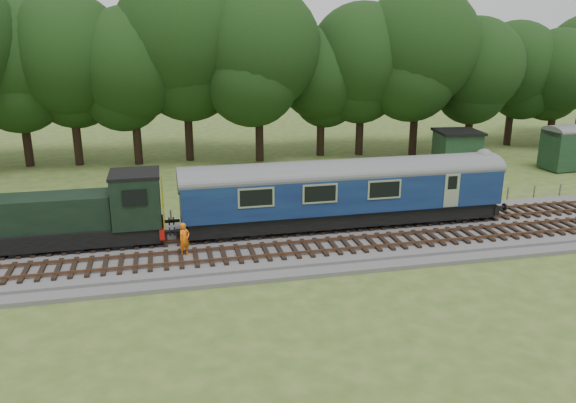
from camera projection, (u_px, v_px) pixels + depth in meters
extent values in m
plane|color=#3F5A21|center=(325.00, 242.00, 30.29)|extent=(120.00, 120.00, 0.00)
cube|color=#4C4C4F|center=(325.00, 239.00, 30.24)|extent=(70.00, 7.00, 0.35)
cube|color=brown|center=(321.00, 229.00, 30.78)|extent=(66.50, 0.07, 0.14)
cube|color=brown|center=(314.00, 221.00, 32.12)|extent=(66.50, 0.07, 0.14)
cube|color=brown|center=(338.00, 249.00, 27.98)|extent=(66.50, 0.07, 0.14)
cube|color=brown|center=(329.00, 239.00, 29.32)|extent=(66.50, 0.07, 0.14)
cube|color=black|center=(343.00, 214.00, 31.61)|extent=(17.46, 2.52, 0.85)
cube|color=#0D1949|center=(344.00, 189.00, 31.19)|extent=(18.00, 2.80, 2.05)
cube|color=yellow|center=(489.00, 186.00, 33.22)|extent=(0.06, 2.74, 1.30)
cube|color=black|center=(441.00, 210.00, 32.94)|extent=(2.60, 2.00, 0.55)
cube|color=black|center=(238.00, 225.00, 30.39)|extent=(2.60, 2.00, 0.55)
cube|color=black|center=(74.00, 234.00, 28.57)|extent=(8.73, 2.39, 0.85)
cube|color=black|center=(46.00, 212.00, 27.95)|extent=(6.30, 2.08, 1.70)
cube|color=black|center=(136.00, 199.00, 28.77)|extent=(2.40, 2.55, 2.60)
cube|color=#A6120C|center=(162.00, 227.00, 29.48)|extent=(0.25, 2.60, 0.55)
cube|color=yellow|center=(163.00, 201.00, 29.11)|extent=(0.06, 2.55, 2.30)
imported|color=orange|center=(185.00, 239.00, 27.32)|extent=(0.74, 0.69, 1.69)
cube|color=#18341D|center=(457.00, 149.00, 47.75)|extent=(3.62, 3.62, 2.70)
cube|color=black|center=(458.00, 132.00, 47.33)|extent=(3.98, 3.98, 0.22)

